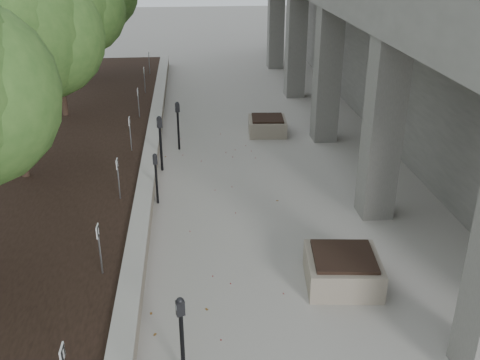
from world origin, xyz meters
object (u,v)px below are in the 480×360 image
planter_front (343,269)px  planter_back (267,125)px  crabapple_tree_4 (54,30)px  parking_meter_2 (182,338)px  crabapple_tree_3 (7,66)px  parking_meter_4 (161,144)px  crabapple_tree_5 (82,10)px  parking_meter_5 (178,126)px  parking_meter_3 (156,179)px

planter_front → planter_back: 8.31m
crabapple_tree_4 → parking_meter_2: 12.55m
crabapple_tree_3 → parking_meter_4: size_ratio=3.54×
crabapple_tree_5 → planter_back: bearing=-44.1°
planter_front → parking_meter_4: bearing=121.7°
crabapple_tree_4 → planter_back: bearing=-11.5°
parking_meter_4 → parking_meter_5: size_ratio=1.05×
crabapple_tree_4 → crabapple_tree_5: bearing=90.0°
parking_meter_4 → planter_back: (3.25, 2.69, -0.50)m
crabapple_tree_4 → parking_meter_3: bearing=-61.6°
parking_meter_4 → parking_meter_5: (0.45, 1.54, -0.04)m
parking_meter_2 → parking_meter_5: (-0.13, 9.21, 0.04)m
parking_meter_2 → planter_front: parking_meter_2 is taller
crabapple_tree_3 → parking_meter_5: bearing=34.0°
crabapple_tree_4 → parking_meter_5: (3.73, -2.49, -2.39)m
parking_meter_5 → planter_front: bearing=-78.3°
parking_meter_3 → planter_front: size_ratio=0.97×
planter_front → planter_back: size_ratio=1.12×
planter_front → planter_back: (-0.22, 8.30, -0.03)m
crabapple_tree_3 → planter_front: (6.76, -4.64, -2.81)m
crabapple_tree_3 → crabapple_tree_5: size_ratio=1.00×
parking_meter_3 → planter_back: parking_meter_3 is taller
crabapple_tree_4 → parking_meter_5: 5.08m
parking_meter_5 → planter_back: (2.80, 1.16, -0.46)m
crabapple_tree_4 → parking_meter_4: (3.28, -4.02, -2.35)m
crabapple_tree_4 → parking_meter_2: bearing=-71.7°
crabapple_tree_5 → planter_back: (6.53, -6.33, -2.85)m
crabapple_tree_4 → planter_back: crabapple_tree_4 is taller
crabapple_tree_5 → parking_meter_4: 9.89m
planter_back → parking_meter_5: bearing=-157.6°
crabapple_tree_4 → planter_front: 12.10m
parking_meter_4 → planter_back: size_ratio=1.32×
parking_meter_5 → planter_front: size_ratio=1.12×
crabapple_tree_5 → planter_front: 16.36m
parking_meter_3 → planter_front: (3.51, -3.62, -0.33)m
crabapple_tree_5 → planter_back: crabapple_tree_5 is taller
crabapple_tree_3 → parking_meter_4: bearing=16.5°
crabapple_tree_3 → crabapple_tree_5: 10.00m
crabapple_tree_3 → planter_back: 8.01m
parking_meter_4 → crabapple_tree_5: bearing=94.7°
crabapple_tree_5 → parking_meter_3: bearing=-73.6°
parking_meter_2 → parking_meter_5: 9.21m
parking_meter_3 → planter_back: (3.28, 4.68, -0.36)m
crabapple_tree_4 → parking_meter_5: bearing=-33.7°
parking_meter_5 → planter_back: parking_meter_5 is taller
parking_meter_5 → planter_back: size_ratio=1.25×
planter_back → crabapple_tree_3: bearing=-150.7°
parking_meter_5 → crabapple_tree_4: bearing=135.1°
parking_meter_5 → planter_front: (3.02, -7.15, -0.43)m
crabapple_tree_3 → parking_meter_3: 4.21m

